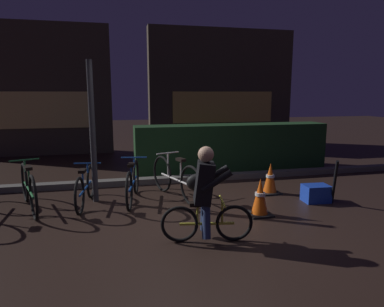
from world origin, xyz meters
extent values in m
plane|color=black|center=(0.00, 0.00, 0.00)|extent=(40.00, 40.00, 0.00)
cube|color=#56544F|center=(0.00, 2.20, 0.06)|extent=(12.00, 0.24, 0.12)
cube|color=#19381C|center=(1.80, 3.10, 0.57)|extent=(4.80, 0.70, 1.13)
cube|color=#42382D|center=(-3.35, 6.50, 1.99)|extent=(4.55, 0.50, 3.98)
cube|color=#F2D172|center=(-3.35, 6.23, 1.39)|extent=(3.18, 0.04, 1.10)
cube|color=#42382D|center=(2.83, 7.20, 2.07)|extent=(5.29, 0.50, 4.15)
cube|color=#E5B751|center=(2.83, 6.93, 1.40)|extent=(3.70, 0.04, 1.10)
cylinder|color=#2D2D33|center=(-1.41, 1.20, 1.22)|extent=(0.10, 0.10, 2.44)
torus|color=black|center=(-2.62, 1.46, 0.35)|extent=(0.27, 0.67, 0.70)
torus|color=black|center=(-2.27, 0.48, 0.35)|extent=(0.27, 0.67, 0.70)
cylinder|color=#236B38|center=(-2.44, 0.97, 0.35)|extent=(0.38, 1.00, 0.04)
cylinder|color=#236B38|center=(-2.38, 0.80, 0.54)|extent=(0.03, 0.03, 0.39)
cube|color=black|center=(-2.38, 0.80, 0.74)|extent=(0.16, 0.22, 0.05)
cylinder|color=#236B38|center=(-2.54, 1.24, 0.57)|extent=(0.03, 0.03, 0.44)
cylinder|color=#236B38|center=(-2.54, 1.24, 0.79)|extent=(0.44, 0.17, 0.02)
torus|color=black|center=(-1.50, 1.44, 0.30)|extent=(0.12, 0.61, 0.61)
torus|color=black|center=(-1.62, 0.55, 0.30)|extent=(0.12, 0.61, 0.61)
cylinder|color=#19479E|center=(-1.56, 0.99, 0.30)|extent=(0.15, 0.90, 0.04)
cylinder|color=#19479E|center=(-1.58, 0.84, 0.47)|extent=(0.03, 0.03, 0.34)
cube|color=black|center=(-1.58, 0.84, 0.64)|extent=(0.12, 0.21, 0.05)
cylinder|color=#19479E|center=(-1.53, 1.24, 0.49)|extent=(0.03, 0.03, 0.38)
cylinder|color=#19479E|center=(-1.53, 1.24, 0.68)|extent=(0.46, 0.08, 0.02)
torus|color=black|center=(-0.68, 1.52, 0.33)|extent=(0.16, 0.65, 0.66)
torus|color=black|center=(-0.85, 0.56, 0.33)|extent=(0.16, 0.65, 0.66)
cylinder|color=#19479E|center=(-0.77, 1.04, 0.33)|extent=(0.21, 0.97, 0.04)
cylinder|color=#19479E|center=(-0.80, 0.87, 0.51)|extent=(0.03, 0.03, 0.37)
cube|color=black|center=(-0.80, 0.87, 0.70)|extent=(0.13, 0.21, 0.05)
cylinder|color=#19479E|center=(-0.72, 1.31, 0.54)|extent=(0.03, 0.03, 0.41)
cylinder|color=#19479E|center=(-0.72, 1.31, 0.74)|extent=(0.46, 0.10, 0.02)
torus|color=black|center=(-0.17, 1.56, 0.35)|extent=(0.28, 0.68, 0.70)
torus|color=black|center=(0.18, 0.57, 0.35)|extent=(0.28, 0.68, 0.70)
cylinder|color=silver|center=(0.00, 1.06, 0.35)|extent=(0.39, 1.00, 0.04)
cylinder|color=silver|center=(0.07, 0.89, 0.55)|extent=(0.03, 0.03, 0.39)
cube|color=black|center=(0.07, 0.89, 0.75)|extent=(0.16, 0.22, 0.05)
cylinder|color=silver|center=(-0.09, 1.34, 0.57)|extent=(0.03, 0.03, 0.44)
cylinder|color=silver|center=(-0.09, 1.34, 0.80)|extent=(0.44, 0.18, 0.02)
cube|color=black|center=(1.13, -0.10, 0.01)|extent=(0.36, 0.36, 0.03)
cone|color=#EA560F|center=(1.13, -0.10, 0.31)|extent=(0.26, 0.26, 0.57)
cylinder|color=white|center=(1.13, -0.10, 0.34)|extent=(0.16, 0.16, 0.05)
cube|color=black|center=(1.82, 0.96, 0.01)|extent=(0.36, 0.36, 0.03)
cone|color=#EA560F|center=(1.82, 0.96, 0.31)|extent=(0.26, 0.26, 0.56)
cylinder|color=white|center=(1.82, 0.96, 0.34)|extent=(0.16, 0.16, 0.05)
cube|color=#193DB7|center=(2.38, 0.30, 0.15)|extent=(0.46, 0.35, 0.30)
torus|color=black|center=(0.41, -0.92, 0.24)|extent=(0.48, 0.13, 0.48)
torus|color=black|center=(-0.29, -0.80, 0.24)|extent=(0.48, 0.13, 0.48)
cylinder|color=gold|center=(0.06, -0.86, 0.24)|extent=(0.70, 0.16, 0.04)
cylinder|color=gold|center=(-0.06, -0.83, 0.37)|extent=(0.03, 0.03, 0.26)
cube|color=black|center=(-0.06, -0.83, 0.51)|extent=(0.21, 0.13, 0.05)
cylinder|color=gold|center=(0.25, -0.89, 0.39)|extent=(0.03, 0.03, 0.30)
cylinder|color=gold|center=(0.25, -0.89, 0.54)|extent=(0.10, 0.46, 0.02)
cylinder|color=navy|center=(0.06, -0.75, 0.30)|extent=(0.14, 0.22, 0.42)
cylinder|color=navy|center=(0.02, -0.95, 0.30)|extent=(0.14, 0.22, 0.42)
cube|color=black|center=(0.02, -0.85, 0.79)|extent=(0.31, 0.36, 0.54)
sphere|color=tan|center=(0.04, -0.85, 1.15)|extent=(0.20, 0.20, 0.20)
cylinder|color=black|center=(0.18, -0.74, 0.84)|extent=(0.40, 0.15, 0.29)
cylinder|color=black|center=(0.13, -1.01, 0.84)|extent=(0.40, 0.15, 0.29)
ellipsoid|color=black|center=(0.00, -0.64, 0.74)|extent=(0.34, 0.21, 0.24)
cylinder|color=black|center=(2.55, 0.05, 0.41)|extent=(0.21, 0.33, 0.81)
camera|label=1|loc=(-1.06, -4.85, 1.89)|focal=31.91mm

